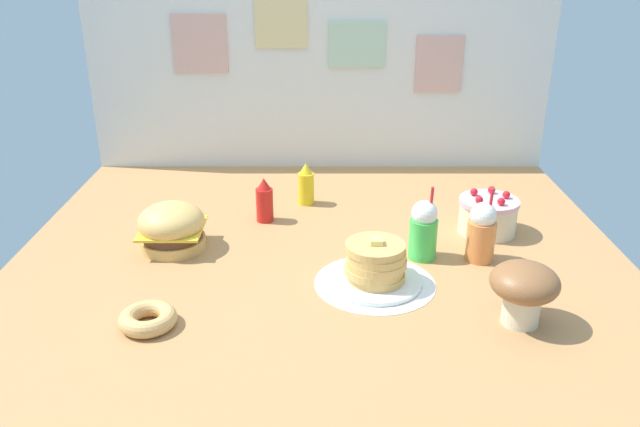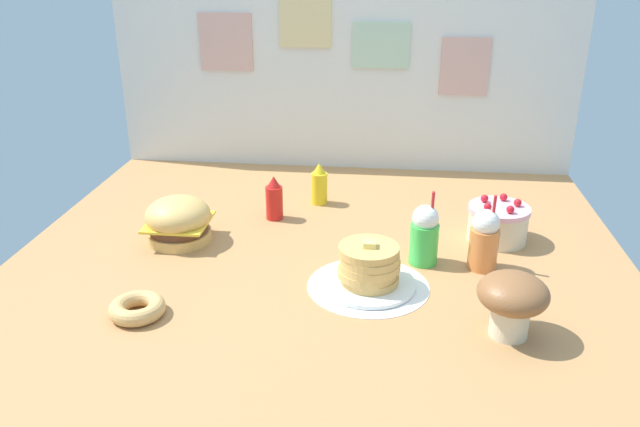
{
  "view_description": "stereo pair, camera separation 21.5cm",
  "coord_description": "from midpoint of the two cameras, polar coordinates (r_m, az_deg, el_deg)",
  "views": [
    {
      "loc": [
        -0.0,
        -1.85,
        0.98
      ],
      "look_at": [
        -0.01,
        0.14,
        0.13
      ],
      "focal_mm": 35.74,
      "sensor_mm": 36.0,
      "label": 1
    },
    {
      "loc": [
        0.21,
        -1.84,
        0.98
      ],
      "look_at": [
        -0.01,
        0.14,
        0.13
      ],
      "focal_mm": 35.74,
      "sensor_mm": 36.0,
      "label": 2
    }
  ],
  "objects": [
    {
      "name": "layer_cake",
      "position": [
        2.36,
        18.18,
        -0.87
      ],
      "size": [
        0.21,
        0.21,
        0.16
      ],
      "color": "beige",
      "rests_on": "ground_plane"
    },
    {
      "name": "mushroom_stool",
      "position": [
        1.8,
        20.19,
        -7.28
      ],
      "size": [
        0.19,
        0.19,
        0.18
      ],
      "color": "beige",
      "rests_on": "ground_plane"
    },
    {
      "name": "back_wall",
      "position": [
        2.93,
        4.27,
        12.34
      ],
      "size": [
        2.08,
        0.04,
        0.86
      ],
      "color": "silver",
      "rests_on": "ground_plane"
    },
    {
      "name": "cream_soda_cup",
      "position": [
        2.12,
        12.22,
        -1.95
      ],
      "size": [
        0.09,
        0.09,
        0.26
      ],
      "color": "green",
      "rests_on": "ground_plane"
    },
    {
      "name": "orange_float_cup",
      "position": [
        2.14,
        17.32,
        -2.33
      ],
      "size": [
        0.09,
        0.09,
        0.26
      ],
      "color": "orange",
      "rests_on": "ground_plane"
    },
    {
      "name": "ketchup_bottle",
      "position": [
        2.42,
        -1.59,
        1.25
      ],
      "size": [
        0.07,
        0.07,
        0.17
      ],
      "color": "red",
      "rests_on": "ground_plane"
    },
    {
      "name": "mustard_bottle",
      "position": [
        2.57,
        2.34,
        2.54
      ],
      "size": [
        0.07,
        0.07,
        0.17
      ],
      "color": "yellow",
      "rests_on": "ground_plane"
    },
    {
      "name": "burger",
      "position": [
        2.27,
        -9.94,
        -0.7
      ],
      "size": [
        0.23,
        0.23,
        0.16
      ],
      "color": "#DBA859",
      "rests_on": "ground_plane"
    },
    {
      "name": "ground_plane",
      "position": [
        2.09,
        2.72,
        -5.16
      ],
      "size": [
        2.08,
        2.08,
        0.02
      ],
      "primitive_type": "cube",
      "color": "#B27F4C"
    },
    {
      "name": "doily_mat",
      "position": [
        1.99,
        7.46,
        -6.53
      ],
      "size": [
        0.38,
        0.38,
        0.0
      ],
      "primitive_type": "cylinder",
      "color": "white",
      "rests_on": "ground_plane"
    },
    {
      "name": "pancake_stack",
      "position": [
        1.96,
        7.56,
        -4.98
      ],
      "size": [
        0.29,
        0.29,
        0.15
      ],
      "color": "white",
      "rests_on": "doily_mat"
    },
    {
      "name": "donut_pink_glaze",
      "position": [
        1.87,
        -12.9,
        -8.32
      ],
      "size": [
        0.16,
        0.16,
        0.05
      ],
      "color": "tan",
      "rests_on": "ground_plane"
    }
  ]
}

